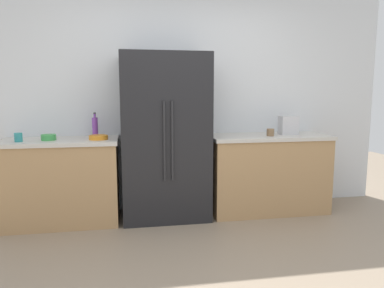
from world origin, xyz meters
TOP-DOWN VIEW (x-y plane):
  - ground_plane at (0.00, 0.00)m, footprint 10.08×10.08m
  - kitchen_back_panel at (0.00, 1.80)m, footprint 5.04×0.10m
  - counter_left at (-1.31, 1.44)m, footprint 1.21×0.63m
  - counter_right at (0.99, 1.44)m, footprint 1.37×0.63m
  - refrigerator at (-0.20, 1.43)m, footprint 0.93×0.64m
  - toaster at (1.23, 1.44)m, footprint 0.20×0.14m
  - bottle_a at (-0.95, 1.59)m, footprint 0.06×0.06m
  - cup_a at (0.98, 1.36)m, footprint 0.08×0.08m
  - cup_b at (-1.66, 1.32)m, footprint 0.08×0.08m
  - bowl_a at (-0.90, 1.37)m, footprint 0.19×0.19m
  - bowl_b at (-1.40, 1.40)m, footprint 0.15×0.15m

SIDE VIEW (x-z plane):
  - ground_plane at x=0.00m, z-range 0.00..0.00m
  - counter_right at x=0.99m, z-range 0.00..0.89m
  - counter_left at x=-1.31m, z-range 0.00..0.89m
  - refrigerator at x=-0.20m, z-range 0.00..1.79m
  - bowl_a at x=-0.90m, z-range 0.89..0.94m
  - bowl_b at x=-1.40m, z-range 0.89..0.95m
  - cup_a at x=0.98m, z-range 0.89..0.97m
  - cup_b at x=-1.66m, z-range 0.89..0.98m
  - toaster at x=1.23m, z-range 0.89..1.11m
  - bottle_a at x=-0.95m, z-range 0.87..1.14m
  - kitchen_back_panel at x=0.00m, z-range 0.00..3.08m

